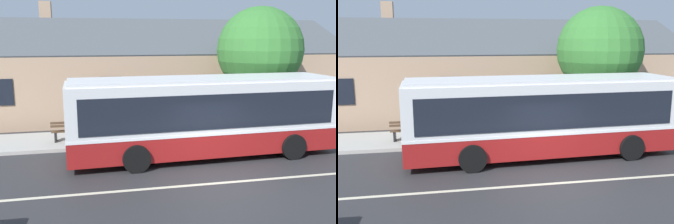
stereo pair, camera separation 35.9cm
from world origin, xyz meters
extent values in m
plane|color=#2D2D30|center=(0.00, 0.00, 0.00)|extent=(300.00, 300.00, 0.00)
cube|color=#ADAAA3|center=(0.00, 6.00, 0.07)|extent=(60.00, 3.00, 0.15)
cube|color=beige|center=(0.00, 0.00, 0.00)|extent=(60.00, 0.16, 0.01)
cube|color=tan|center=(-0.46, 13.23, 1.85)|extent=(22.79, 9.56, 3.71)
cube|color=#4C5156|center=(-0.46, 10.84, 4.73)|extent=(23.39, 4.84, 2.20)
cube|color=#4C5156|center=(-0.46, 15.62, 4.73)|extent=(23.39, 4.84, 2.20)
cube|color=tan|center=(-6.73, 14.18, 6.26)|extent=(0.70, 0.70, 1.20)
cube|color=black|center=(-8.44, 8.42, 2.04)|extent=(1.10, 0.06, 1.30)
cube|color=black|center=(-3.12, 8.42, 2.04)|extent=(1.10, 0.06, 1.30)
cube|color=black|center=(2.20, 8.42, 2.04)|extent=(1.10, 0.06, 1.30)
cube|color=black|center=(7.52, 8.42, 2.04)|extent=(1.10, 0.06, 1.30)
cube|color=#4C3323|center=(2.96, 8.42, 1.05)|extent=(1.00, 0.06, 2.10)
cube|color=maroon|center=(0.16, 2.90, 0.71)|extent=(10.60, 2.88, 0.87)
cube|color=white|center=(0.16, 2.90, 1.20)|extent=(10.62, 2.91, 0.10)
cube|color=silver|center=(0.16, 2.90, 2.13)|extent=(10.60, 2.88, 1.78)
cube|color=silver|center=(0.16, 2.90, 3.08)|extent=(10.39, 2.75, 0.12)
cube|color=black|center=(0.11, 4.16, 2.03)|extent=(9.67, 0.39, 1.28)
cube|color=black|center=(0.20, 1.64, 2.03)|extent=(9.67, 0.39, 1.28)
cube|color=black|center=(5.43, 3.09, 2.03)|extent=(0.12, 2.20, 1.28)
cube|color=black|center=(5.43, 3.09, 2.88)|extent=(0.10, 1.75, 0.24)
cube|color=black|center=(5.45, 3.09, 0.40)|extent=(0.17, 2.50, 0.28)
cube|color=#192D99|center=(-1.20, 4.12, 0.71)|extent=(2.94, 0.14, 0.61)
cube|color=black|center=(4.21, 4.32, 1.47)|extent=(0.90, 0.06, 2.40)
cylinder|color=black|center=(3.37, 4.27, 0.50)|extent=(1.01, 0.32, 1.00)
cylinder|color=black|center=(3.46, 1.77, 0.50)|extent=(1.01, 0.32, 1.00)
cylinder|color=black|center=(-2.78, 4.04, 0.50)|extent=(1.01, 0.32, 1.00)
cylinder|color=black|center=(-2.69, 1.54, 0.50)|extent=(1.01, 0.32, 1.00)
cube|color=brown|center=(-5.07, 5.85, 0.60)|extent=(1.70, 0.10, 0.04)
cube|color=brown|center=(-5.07, 5.70, 0.60)|extent=(1.70, 0.10, 0.04)
cube|color=brown|center=(-5.07, 5.56, 0.60)|extent=(1.70, 0.10, 0.04)
cube|color=brown|center=(-5.07, 5.43, 0.90)|extent=(1.70, 0.04, 0.10)
cube|color=brown|center=(-5.07, 5.43, 1.04)|extent=(1.70, 0.04, 0.10)
cube|color=black|center=(-4.39, 5.70, 0.38)|extent=(0.08, 0.43, 0.45)
cube|color=black|center=(-5.75, 5.70, 0.38)|extent=(0.08, 0.43, 0.45)
cube|color=brown|center=(-0.64, 5.77, 0.60)|extent=(1.70, 0.10, 0.04)
cube|color=brown|center=(-0.64, 5.63, 0.60)|extent=(1.70, 0.10, 0.04)
cube|color=brown|center=(-0.64, 5.48, 0.60)|extent=(1.70, 0.10, 0.04)
cube|color=brown|center=(-0.64, 5.36, 0.90)|extent=(1.70, 0.04, 0.10)
cube|color=brown|center=(-0.64, 5.36, 1.04)|extent=(1.70, 0.04, 0.10)
cube|color=black|center=(0.04, 5.63, 0.38)|extent=(0.08, 0.43, 0.45)
cube|color=black|center=(-1.32, 5.63, 0.38)|extent=(0.08, 0.43, 0.45)
cylinder|color=#4C3828|center=(4.24, 6.79, 1.33)|extent=(0.40, 0.40, 2.66)
sphere|color=#387A33|center=(4.24, 6.79, 4.05)|extent=(4.29, 4.29, 4.29)
camera|label=1|loc=(-4.16, -10.91, 4.66)|focal=40.00mm
camera|label=2|loc=(-3.81, -10.98, 4.66)|focal=40.00mm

